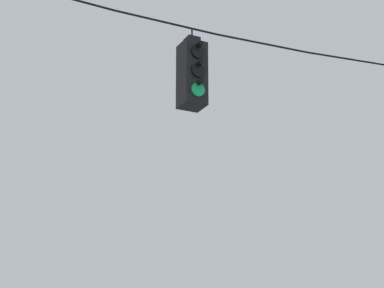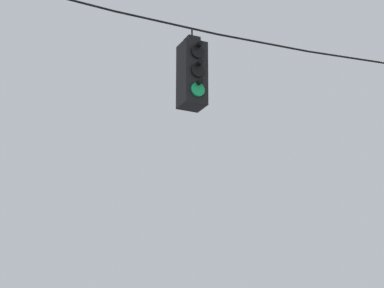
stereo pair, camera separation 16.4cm
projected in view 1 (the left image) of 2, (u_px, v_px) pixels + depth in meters
span_wire at (167, 16)px, 10.60m from camera, size 11.14×0.03×0.36m
traffic_light_near_left_pole at (192, 74)px, 10.49m from camera, size 0.34×0.46×1.21m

